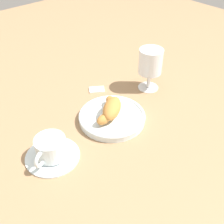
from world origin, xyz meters
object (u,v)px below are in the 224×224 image
(pastry_plate, at_px, (112,117))
(sugar_packet, at_px, (97,89))
(coffee_cup_near, at_px, (51,150))
(juice_glass_left, at_px, (150,63))
(croissant_large, at_px, (111,109))

(pastry_plate, bearing_deg, sugar_packet, 66.45)
(coffee_cup_near, bearing_deg, juice_glass_left, 7.24)
(croissant_large, relative_size, sugar_packet, 2.39)
(juice_glass_left, distance_m, sugar_packet, 0.20)
(pastry_plate, bearing_deg, croissant_large, 124.99)
(pastry_plate, relative_size, croissant_large, 1.61)
(pastry_plate, height_order, croissant_large, croissant_large)
(juice_glass_left, bearing_deg, pastry_plate, -167.66)
(pastry_plate, relative_size, coffee_cup_near, 1.41)
(coffee_cup_near, distance_m, juice_glass_left, 0.42)
(pastry_plate, distance_m, coffee_cup_near, 0.21)
(juice_glass_left, relative_size, sugar_packet, 2.80)
(pastry_plate, distance_m, croissant_large, 0.03)
(coffee_cup_near, xyz_separation_m, juice_glass_left, (0.41, 0.05, 0.07))
(pastry_plate, xyz_separation_m, sugar_packet, (0.06, 0.15, -0.01))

